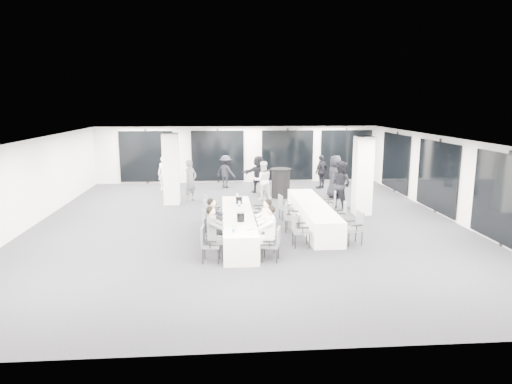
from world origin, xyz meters
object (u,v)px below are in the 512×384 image
chair_main_left_mid (210,224)px  chair_main_right_near (273,242)px  chair_main_right_second (270,233)px  standing_guest_h (340,181)px  chair_main_left_fourth (210,214)px  chair_main_right_mid (266,223)px  standing_guest_c (226,170)px  standing_guest_f (258,172)px  chair_side_left_far (284,206)px  chair_side_right_near (355,226)px  chair_main_left_near (208,242)px  ice_bucket_far (239,200)px  standing_guest_b (263,178)px  cocktail_table (281,183)px  chair_main_right_fourth (264,213)px  chair_side_left_near (298,228)px  chair_side_right_far (331,203)px  standing_guest_a (190,178)px  standing_guest_d (321,169)px  chair_main_left_far (211,208)px  chair_side_right_mid (341,214)px  chair_main_left_second (209,232)px  standing_guest_e (335,174)px  chair_side_left_mid (290,215)px  banquet_table_side (313,215)px  chair_main_right_far (261,209)px  banquet_table_main (238,226)px

chair_main_left_mid → chair_main_right_near: 2.39m
chair_main_right_second → standing_guest_h: standing_guest_h is taller
chair_main_left_fourth → chair_main_right_mid: bearing=66.5°
standing_guest_c → standing_guest_f: bearing=176.0°
chair_side_left_far → chair_side_right_near: (1.66, -2.88, 0.05)m
chair_main_left_near → standing_guest_f: (2.01, 8.93, 0.41)m
ice_bucket_far → standing_guest_b: bearing=74.4°
chair_main_left_fourth → cocktail_table: bearing=153.4°
chair_main_right_second → chair_main_right_fourth: 1.94m
chair_side_left_near → ice_bucket_far: 2.79m
chair_side_right_far → standing_guest_a: bearing=72.2°
standing_guest_d → ice_bucket_far: size_ratio=7.46×
chair_main_left_far → standing_guest_a: size_ratio=0.52×
chair_side_right_mid → chair_main_left_fourth: bearing=96.7°
chair_main_left_second → chair_main_left_near: bearing=8.9°
chair_main_right_mid → standing_guest_e: standing_guest_e is taller
chair_side_left_mid → standing_guest_b: size_ratio=0.50×
chair_main_right_second → chair_main_right_fourth: chair_main_right_fourth is taller
banquet_table_side → chair_side_right_mid: (0.83, -0.46, 0.13)m
standing_guest_a → chair_main_left_second: bearing=-132.5°
standing_guest_c → chair_side_right_mid: bearing=151.4°
chair_main_left_fourth → standing_guest_h: standing_guest_h is taller
chair_main_right_far → standing_guest_h: 3.85m
standing_guest_d → standing_guest_e: bearing=47.4°
chair_side_left_near → standing_guest_d: size_ratio=0.52×
banquet_table_main → standing_guest_e: 6.97m
chair_main_left_mid → standing_guest_f: bearing=150.4°
chair_main_left_second → chair_side_left_mid: 2.96m
standing_guest_h → standing_guest_c: bearing=3.0°
cocktail_table → chair_main_right_second: 7.13m
chair_main_right_second → chair_side_left_near: size_ratio=0.93×
cocktail_table → standing_guest_e: bearing=-6.8°
chair_main_left_far → chair_main_left_near: bearing=-12.4°
chair_main_left_fourth → ice_bucket_far: size_ratio=4.31×
chair_main_right_near → standing_guest_b: bearing=10.5°
chair_side_left_near → chair_main_right_near: bearing=-37.1°
cocktail_table → standing_guest_e: 2.31m
chair_side_right_mid → chair_side_right_near: bearing=-174.0°
chair_main_right_second → standing_guest_a: bearing=25.9°
chair_main_left_near → chair_main_left_mid: size_ratio=0.98×
ice_bucket_far → chair_side_left_far: bearing=24.7°
chair_side_left_near → chair_main_right_second: bearing=-69.0°
banquet_table_main → ice_bucket_far: 1.41m
chair_main_left_far → chair_side_left_near: (2.48, -2.46, -0.03)m
cocktail_table → banquet_table_side: bearing=-84.4°
standing_guest_f → standing_guest_h: standing_guest_h is taller
cocktail_table → chair_side_left_mid: 5.16m
standing_guest_f → chair_side_left_far: bearing=88.7°
chair_main_left_mid → chair_side_right_near: bearing=69.0°
chair_main_right_far → chair_main_right_second: bearing=179.8°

